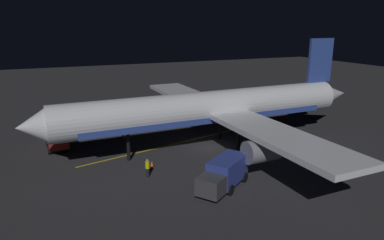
# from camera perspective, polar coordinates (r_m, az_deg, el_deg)

# --- Properties ---
(ground_plane) EXTENTS (180.00, 180.00, 0.20)m
(ground_plane) POSITION_cam_1_polar(r_m,az_deg,el_deg) (39.92, 2.64, -4.69)
(ground_plane) COLOR #2B2B2E
(apron_guide_stripe) EXTENTS (5.14, 21.15, 0.01)m
(apron_guide_stripe) POSITION_cam_1_polar(r_m,az_deg,el_deg) (40.59, -4.01, -4.21)
(apron_guide_stripe) COLOR gold
(apron_guide_stripe) RESTS_ON ground_plane
(airliner) EXTENTS (37.68, 39.95, 11.98)m
(airliner) POSITION_cam_1_polar(r_m,az_deg,el_deg) (38.88, 3.57, 1.86)
(airliner) COLOR white
(airliner) RESTS_ON ground_plane
(baggage_truck) EXTENTS (6.04, 2.45, 2.23)m
(baggage_truck) POSITION_cam_1_polar(r_m,az_deg,el_deg) (42.62, -21.33, -2.64)
(baggage_truck) COLOR maroon
(baggage_truck) RESTS_ON ground_plane
(catering_truck) EXTENTS (5.08, 6.06, 2.56)m
(catering_truck) POSITION_cam_1_polar(r_m,az_deg,el_deg) (30.02, 5.35, -8.82)
(catering_truck) COLOR navy
(catering_truck) RESTS_ON ground_plane
(ground_crew_worker) EXTENTS (0.40, 0.40, 1.74)m
(ground_crew_worker) POSITION_cam_1_polar(r_m,az_deg,el_deg) (32.40, -7.32, -7.81)
(ground_crew_worker) COLOR black
(ground_crew_worker) RESTS_ON ground_plane
(traffic_cone_near_left) EXTENTS (0.50, 0.50, 0.55)m
(traffic_cone_near_left) POSITION_cam_1_polar(r_m,az_deg,el_deg) (43.70, -11.15, -2.69)
(traffic_cone_near_left) COLOR #EA590F
(traffic_cone_near_left) RESTS_ON ground_plane
(traffic_cone_near_right) EXTENTS (0.50, 0.50, 0.55)m
(traffic_cone_near_right) POSITION_cam_1_polar(r_m,az_deg,el_deg) (34.92, -6.60, -7.17)
(traffic_cone_near_right) COLOR #EA590F
(traffic_cone_near_right) RESTS_ON ground_plane
(traffic_cone_under_wing) EXTENTS (0.50, 0.50, 0.55)m
(traffic_cone_under_wing) POSITION_cam_1_polar(r_m,az_deg,el_deg) (44.30, -11.30, -2.45)
(traffic_cone_under_wing) COLOR #EA590F
(traffic_cone_under_wing) RESTS_ON ground_plane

